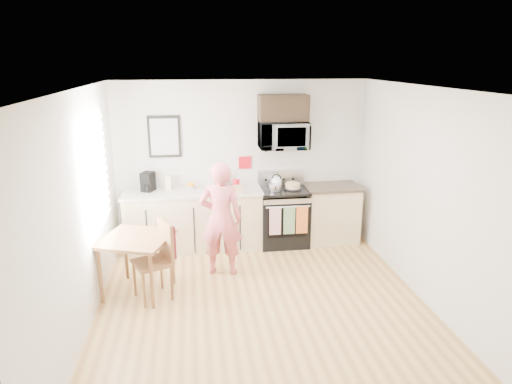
{
  "coord_description": "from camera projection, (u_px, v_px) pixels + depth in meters",
  "views": [
    {
      "loc": [
        -0.79,
        -4.84,
        2.9
      ],
      "look_at": [
        0.05,
        1.0,
        1.18
      ],
      "focal_mm": 32.0,
      "sensor_mm": 36.0,
      "label": 1
    }
  ],
  "objects": [
    {
      "name": "chair",
      "position": [
        162.0,
        249.0,
        5.66
      ],
      "size": [
        0.59,
        0.56,
        0.99
      ],
      "rotation": [
        0.0,
        0.0,
        0.42
      ],
      "color": "brown",
      "rests_on": "floor"
    },
    {
      "name": "bread_bag",
      "position": [
        232.0,
        190.0,
        6.9
      ],
      "size": [
        0.32,
        0.17,
        0.11
      ],
      "primitive_type": "cube",
      "rotation": [
        0.0,
        0.0,
        0.08
      ],
      "color": "tan",
      "rests_on": "countertop_left"
    },
    {
      "name": "floor",
      "position": [
        264.0,
        308.0,
        5.52
      ],
      "size": [
        4.6,
        4.6,
        0.0
      ],
      "primitive_type": "plane",
      "color": "#9E6E3D",
      "rests_on": "ground"
    },
    {
      "name": "left_wall",
      "position": [
        80.0,
        215.0,
        4.88
      ],
      "size": [
        0.04,
        4.6,
        2.6
      ],
      "primitive_type": "cube",
      "color": "beige",
      "rests_on": "floor"
    },
    {
      "name": "microwave",
      "position": [
        283.0,
        135.0,
        7.09
      ],
      "size": [
        0.76,
        0.51,
        0.42
      ],
      "primitive_type": "imported",
      "color": "#BBBBC0",
      "rests_on": "back_wall"
    },
    {
      "name": "cake",
      "position": [
        293.0,
        186.0,
        7.2
      ],
      "size": [
        0.29,
        0.29,
        0.1
      ],
      "color": "black",
      "rests_on": "range"
    },
    {
      "name": "utensil_crock",
      "position": [
        236.0,
        179.0,
        7.22
      ],
      "size": [
        0.11,
        0.11,
        0.32
      ],
      "color": "red",
      "rests_on": "countertop_left"
    },
    {
      "name": "countertop_left",
      "position": [
        193.0,
        192.0,
        7.05
      ],
      "size": [
        2.14,
        0.64,
        0.04
      ],
      "primitive_type": "cube",
      "color": "beige",
      "rests_on": "cabinet_left"
    },
    {
      "name": "dining_table",
      "position": [
        136.0,
        244.0,
        5.71
      ],
      "size": [
        0.9,
        0.9,
        0.76
      ],
      "rotation": [
        0.0,
        0.0,
        -0.34
      ],
      "color": "brown",
      "rests_on": "floor"
    },
    {
      "name": "person",
      "position": [
        221.0,
        219.0,
        6.23
      ],
      "size": [
        0.64,
        0.47,
        1.6
      ],
      "primitive_type": "imported",
      "rotation": [
        0.0,
        0.0,
        2.98
      ],
      "color": "#BC3337",
      "rests_on": "floor"
    },
    {
      "name": "front_wall",
      "position": [
        320.0,
        315.0,
        2.97
      ],
      "size": [
        4.0,
        0.04,
        2.6
      ],
      "primitive_type": "cube",
      "color": "beige",
      "rests_on": "floor"
    },
    {
      "name": "kettle",
      "position": [
        276.0,
        182.0,
        7.28
      ],
      "size": [
        0.18,
        0.18,
        0.22
      ],
      "color": "white",
      "rests_on": "range"
    },
    {
      "name": "range",
      "position": [
        283.0,
        218.0,
        7.36
      ],
      "size": [
        0.76,
        0.7,
        1.16
      ],
      "color": "black",
      "rests_on": "floor"
    },
    {
      "name": "right_wall",
      "position": [
        430.0,
        199.0,
        5.42
      ],
      "size": [
        0.04,
        4.6,
        2.6
      ],
      "primitive_type": "cube",
      "color": "beige",
      "rests_on": "floor"
    },
    {
      "name": "coffee_maker",
      "position": [
        148.0,
        182.0,
        7.01
      ],
      "size": [
        0.24,
        0.27,
        0.29
      ],
      "rotation": [
        0.0,
        0.0,
        -0.43
      ],
      "color": "black",
      "rests_on": "countertop_left"
    },
    {
      "name": "pot",
      "position": [
        275.0,
        187.0,
        7.11
      ],
      "size": [
        0.2,
        0.34,
        0.1
      ],
      "rotation": [
        0.0,
        0.0,
        -0.15
      ],
      "color": "#BBBBC0",
      "rests_on": "range"
    },
    {
      "name": "wall_art",
      "position": [
        164.0,
        137.0,
        7.03
      ],
      "size": [
        0.5,
        0.04,
        0.65
      ],
      "color": "black",
      "rests_on": "back_wall"
    },
    {
      "name": "ceiling",
      "position": [
        265.0,
        89.0,
        4.79
      ],
      "size": [
        4.0,
        4.6,
        0.04
      ],
      "primitive_type": "cube",
      "color": "white",
      "rests_on": "back_wall"
    },
    {
      "name": "upper_cabinet",
      "position": [
        283.0,
        108.0,
        7.01
      ],
      "size": [
        0.76,
        0.35,
        0.4
      ],
      "primitive_type": "cube",
      "color": "black",
      "rests_on": "back_wall"
    },
    {
      "name": "countertop_right",
      "position": [
        332.0,
        187.0,
        7.35
      ],
      "size": [
        0.88,
        0.64,
        0.04
      ],
      "primitive_type": "cube",
      "color": "black",
      "rests_on": "cabinet_right"
    },
    {
      "name": "milk_carton",
      "position": [
        169.0,
        182.0,
        7.08
      ],
      "size": [
        0.11,
        0.11,
        0.24
      ],
      "primitive_type": "cube",
      "rotation": [
        0.0,
        0.0,
        -0.23
      ],
      "color": "tan",
      "rests_on": "countertop_left"
    },
    {
      "name": "cabinet_left",
      "position": [
        194.0,
        221.0,
        7.18
      ],
      "size": [
        2.1,
        0.6,
        0.9
      ],
      "primitive_type": "cube",
      "color": "tan",
      "rests_on": "floor"
    },
    {
      "name": "window",
      "position": [
        96.0,
        174.0,
        5.58
      ],
      "size": [
        0.06,
        1.4,
        1.5
      ],
      "color": "white",
      "rests_on": "left_wall"
    },
    {
      "name": "cabinet_right",
      "position": [
        331.0,
        214.0,
        7.49
      ],
      "size": [
        0.84,
        0.6,
        0.9
      ],
      "primitive_type": "cube",
      "color": "tan",
      "rests_on": "floor"
    },
    {
      "name": "wall_trivet",
      "position": [
        245.0,
        163.0,
        7.33
      ],
      "size": [
        0.2,
        0.02,
        0.2
      ],
      "primitive_type": "cube",
      "color": "red",
      "rests_on": "back_wall"
    },
    {
      "name": "fruit_bowl",
      "position": [
        190.0,
        186.0,
        7.19
      ],
      "size": [
        0.23,
        0.23,
        0.09
      ],
      "color": "white",
      "rests_on": "countertop_left"
    },
    {
      "name": "back_wall",
      "position": [
        242.0,
        162.0,
        7.34
      ],
      "size": [
        4.0,
        0.04,
        2.6
      ],
      "primitive_type": "cube",
      "color": "beige",
      "rests_on": "floor"
    },
    {
      "name": "knife_block",
      "position": [
        221.0,
        180.0,
        7.26
      ],
      "size": [
        0.12,
        0.15,
        0.2
      ],
      "primitive_type": "cube",
      "rotation": [
        0.0,
        0.0,
        0.25
      ],
      "color": "brown",
      "rests_on": "countertop_left"
    }
  ]
}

